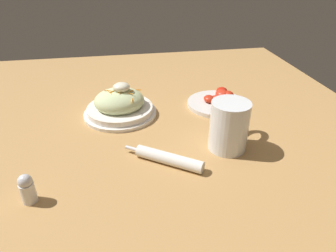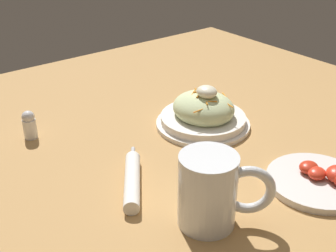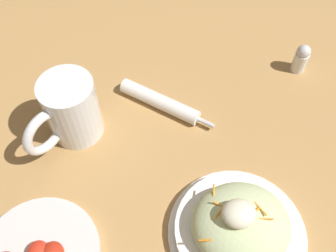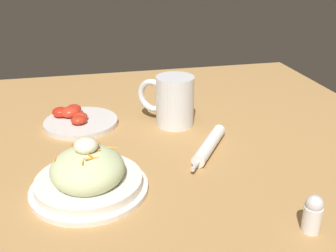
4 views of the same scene
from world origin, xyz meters
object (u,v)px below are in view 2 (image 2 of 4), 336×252
(salad_plate, at_px, (203,113))
(beer_mug, at_px, (210,193))
(tomato_plate, at_px, (322,179))
(salt_shaker, at_px, (29,125))
(napkin_roll, at_px, (132,180))

(salad_plate, relative_size, beer_mug, 1.63)
(tomato_plate, xyz_separation_m, salt_shaker, (-0.53, -0.37, 0.02))
(salt_shaker, bearing_deg, salad_plate, 60.40)
(beer_mug, xyz_separation_m, napkin_roll, (-0.17, -0.05, -0.05))
(salad_plate, bearing_deg, tomato_plate, 2.79)
(napkin_roll, relative_size, tomato_plate, 0.95)
(salad_plate, relative_size, napkin_roll, 1.25)
(beer_mug, bearing_deg, salad_plate, 139.66)
(beer_mug, bearing_deg, napkin_roll, -164.73)
(salad_plate, bearing_deg, napkin_roll, -69.14)
(salad_plate, bearing_deg, beer_mug, -40.34)
(napkin_roll, xyz_separation_m, tomato_plate, (0.22, 0.29, -0.00))
(beer_mug, relative_size, tomato_plate, 0.72)
(tomato_plate, distance_m, salt_shaker, 0.64)
(beer_mug, distance_m, salt_shaker, 0.49)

